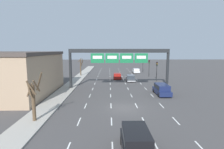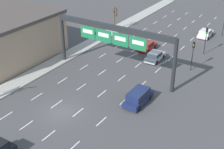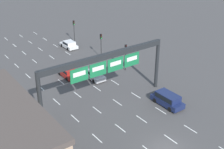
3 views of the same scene
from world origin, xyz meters
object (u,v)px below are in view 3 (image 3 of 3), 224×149
Objects in this scene: traffic_light_far_end at (101,41)px; traffic_light_near_gantry at (126,52)px; car_white at (69,44)px; sign_gantry at (106,65)px; car_red at (68,72)px; traffic_light_mid_block at (74,27)px; car_silver at (94,74)px; suv_navy at (168,99)px.

traffic_light_near_gantry is at bearing -88.25° from traffic_light_far_end.
car_white is at bearing 99.53° from traffic_light_near_gantry.
car_red is at bearing 89.28° from sign_gantry.
sign_gantry is 11.89m from traffic_light_near_gantry.
car_white is at bearing 60.52° from car_red.
traffic_light_mid_block is (8.98, 13.64, 2.49)m from car_red.
traffic_light_far_end is at bearing 91.75° from traffic_light_near_gantry.
sign_gantry is 26.03m from traffic_light_mid_block.
traffic_light_far_end is at bearing 57.91° from sign_gantry.
car_silver is at bearing -109.91° from traffic_light_mid_block.
traffic_light_near_gantry is at bearing -90.28° from traffic_light_mid_block.
traffic_light_far_end is at bearing 83.38° from suv_navy.
traffic_light_near_gantry is 17.00m from traffic_light_mid_block.
traffic_light_near_gantry is (2.47, -14.72, 2.46)m from car_white.
car_white is at bearing 73.38° from sign_gantry.
car_white is 8.58m from traffic_light_far_end.
car_white is (3.50, 14.43, -0.02)m from car_silver.
car_white is (6.42, 11.36, -0.03)m from car_red.
traffic_light_far_end is (-0.21, 6.82, 0.01)m from traffic_light_near_gantry.
suv_navy is 19.12m from traffic_light_far_end.
sign_gantry reaches higher than traffic_light_near_gantry.
sign_gantry reaches higher than traffic_light_far_end.
traffic_light_far_end reaches higher than car_white.
traffic_light_far_end is (2.19, 18.86, 2.26)m from suv_navy.
traffic_light_mid_block reaches higher than traffic_light_near_gantry.
car_silver is 17.94m from traffic_light_mid_block.
car_red is 0.88× the size of suv_navy.
car_white is at bearing 90.16° from suv_navy.
traffic_light_mid_block is at bearing 85.12° from suv_navy.
traffic_light_near_gantry is (5.97, -0.29, 2.44)m from car_silver.
car_white is 15.13m from traffic_light_near_gantry.
sign_gantry is at bearing -90.72° from car_red.
car_red is at bearing -123.35° from traffic_light_mid_block.
sign_gantry is 9.62m from car_silver.
traffic_light_mid_block is at bearing 69.40° from sign_gantry.
traffic_light_far_end is (2.26, -7.90, 2.47)m from car_white.
traffic_light_near_gantry is at bearing -2.80° from car_silver.
traffic_light_near_gantry is (2.40, 12.03, 2.25)m from suv_navy.
sign_gantry is 23.49m from car_white.
suv_navy is at bearing -67.11° from car_red.
sign_gantry is at bearing -112.10° from car_silver.
traffic_light_near_gantry is 6.83m from traffic_light_far_end.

